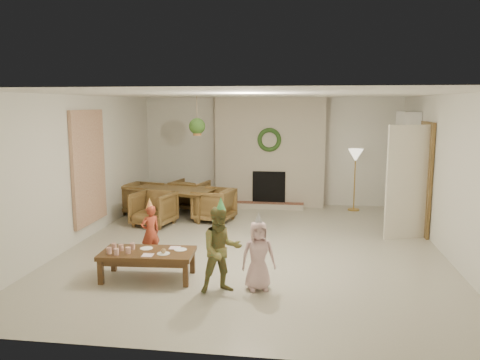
% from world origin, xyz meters
% --- Properties ---
extents(floor, '(7.00, 7.00, 0.00)m').
position_xyz_m(floor, '(0.00, 0.00, 0.00)').
color(floor, '#B7B29E').
rests_on(floor, ground).
extents(ceiling, '(7.00, 7.00, 0.00)m').
position_xyz_m(ceiling, '(0.00, 0.00, 2.50)').
color(ceiling, white).
rests_on(ceiling, wall_back).
extents(wall_back, '(7.00, 0.00, 7.00)m').
position_xyz_m(wall_back, '(0.00, 3.50, 1.25)').
color(wall_back, silver).
rests_on(wall_back, floor).
extents(wall_front, '(7.00, 0.00, 7.00)m').
position_xyz_m(wall_front, '(0.00, -3.50, 1.25)').
color(wall_front, silver).
rests_on(wall_front, floor).
extents(wall_left, '(0.00, 7.00, 7.00)m').
position_xyz_m(wall_left, '(-3.00, 0.00, 1.25)').
color(wall_left, silver).
rests_on(wall_left, floor).
extents(wall_right, '(0.00, 7.00, 7.00)m').
position_xyz_m(wall_right, '(3.00, 0.00, 1.25)').
color(wall_right, silver).
rests_on(wall_right, floor).
extents(fireplace_mass, '(2.50, 0.40, 2.50)m').
position_xyz_m(fireplace_mass, '(0.00, 3.30, 1.25)').
color(fireplace_mass, '#521519').
rests_on(fireplace_mass, floor).
extents(fireplace_hearth, '(1.60, 0.30, 0.12)m').
position_xyz_m(fireplace_hearth, '(0.00, 2.95, 0.06)').
color(fireplace_hearth, maroon).
rests_on(fireplace_hearth, floor).
extents(fireplace_firebox, '(0.75, 0.12, 0.75)m').
position_xyz_m(fireplace_firebox, '(0.00, 3.12, 0.45)').
color(fireplace_firebox, black).
rests_on(fireplace_firebox, floor).
extents(fireplace_wreath, '(0.54, 0.10, 0.54)m').
position_xyz_m(fireplace_wreath, '(0.00, 3.07, 1.55)').
color(fireplace_wreath, '#204218').
rests_on(fireplace_wreath, fireplace_mass).
extents(floor_lamp_base, '(0.26, 0.26, 0.03)m').
position_xyz_m(floor_lamp_base, '(1.91, 3.00, 0.01)').
color(floor_lamp_base, gold).
rests_on(floor_lamp_base, floor).
extents(floor_lamp_post, '(0.03, 0.03, 1.24)m').
position_xyz_m(floor_lamp_post, '(1.91, 3.00, 0.64)').
color(floor_lamp_post, gold).
rests_on(floor_lamp_post, floor).
extents(floor_lamp_shade, '(0.33, 0.33, 0.27)m').
position_xyz_m(floor_lamp_shade, '(1.91, 3.00, 1.24)').
color(floor_lamp_shade, beige).
rests_on(floor_lamp_shade, floor_lamp_post).
extents(bookshelf_carcass, '(0.30, 1.00, 2.20)m').
position_xyz_m(bookshelf_carcass, '(2.84, 2.30, 1.10)').
color(bookshelf_carcass, white).
rests_on(bookshelf_carcass, floor).
extents(bookshelf_shelf_a, '(0.30, 0.92, 0.03)m').
position_xyz_m(bookshelf_shelf_a, '(2.82, 2.30, 0.45)').
color(bookshelf_shelf_a, white).
rests_on(bookshelf_shelf_a, bookshelf_carcass).
extents(bookshelf_shelf_b, '(0.30, 0.92, 0.03)m').
position_xyz_m(bookshelf_shelf_b, '(2.82, 2.30, 0.85)').
color(bookshelf_shelf_b, white).
rests_on(bookshelf_shelf_b, bookshelf_carcass).
extents(bookshelf_shelf_c, '(0.30, 0.92, 0.03)m').
position_xyz_m(bookshelf_shelf_c, '(2.82, 2.30, 1.25)').
color(bookshelf_shelf_c, white).
rests_on(bookshelf_shelf_c, bookshelf_carcass).
extents(bookshelf_shelf_d, '(0.30, 0.92, 0.03)m').
position_xyz_m(bookshelf_shelf_d, '(2.82, 2.30, 1.65)').
color(bookshelf_shelf_d, white).
rests_on(bookshelf_shelf_d, bookshelf_carcass).
extents(books_row_lower, '(0.20, 0.40, 0.24)m').
position_xyz_m(books_row_lower, '(2.80, 2.15, 0.59)').
color(books_row_lower, maroon).
rests_on(books_row_lower, bookshelf_shelf_a).
extents(books_row_mid, '(0.20, 0.44, 0.24)m').
position_xyz_m(books_row_mid, '(2.80, 2.35, 0.99)').
color(books_row_mid, '#285B93').
rests_on(books_row_mid, bookshelf_shelf_b).
extents(books_row_upper, '(0.20, 0.36, 0.22)m').
position_xyz_m(books_row_upper, '(2.80, 2.20, 1.38)').
color(books_row_upper, '#A58223').
rests_on(books_row_upper, bookshelf_shelf_c).
extents(door_frame, '(0.05, 0.86, 2.04)m').
position_xyz_m(door_frame, '(2.96, 1.20, 1.02)').
color(door_frame, brown).
rests_on(door_frame, floor).
extents(door_leaf, '(0.77, 0.32, 2.00)m').
position_xyz_m(door_leaf, '(2.58, 0.82, 1.00)').
color(door_leaf, beige).
rests_on(door_leaf, floor).
extents(curtain_panel, '(0.06, 1.20, 2.00)m').
position_xyz_m(curtain_panel, '(-2.96, 0.20, 1.25)').
color(curtain_panel, beige).
rests_on(curtain_panel, wall_left).
extents(dining_table, '(1.91, 1.35, 0.61)m').
position_xyz_m(dining_table, '(-1.92, 1.82, 0.30)').
color(dining_table, brown).
rests_on(dining_table, floor).
extents(dining_chair_near, '(0.87, 0.89, 0.67)m').
position_xyz_m(dining_chair_near, '(-2.10, 1.09, 0.34)').
color(dining_chair_near, brown).
rests_on(dining_chair_near, floor).
extents(dining_chair_far, '(0.87, 0.89, 0.67)m').
position_xyz_m(dining_chair_far, '(-1.73, 2.56, 0.34)').
color(dining_chair_far, brown).
rests_on(dining_chair_far, floor).
extents(dining_chair_left, '(0.89, 0.87, 0.67)m').
position_xyz_m(dining_chair_left, '(-2.65, 2.00, 0.34)').
color(dining_chair_left, brown).
rests_on(dining_chair_left, floor).
extents(dining_chair_right, '(0.89, 0.87, 0.67)m').
position_xyz_m(dining_chair_right, '(-0.99, 1.60, 0.34)').
color(dining_chair_right, brown).
rests_on(dining_chair_right, floor).
extents(hanging_plant_cord, '(0.01, 0.01, 0.70)m').
position_xyz_m(hanging_plant_cord, '(-1.30, 1.50, 2.15)').
color(hanging_plant_cord, tan).
rests_on(hanging_plant_cord, ceiling).
extents(hanging_plant_pot, '(0.16, 0.16, 0.12)m').
position_xyz_m(hanging_plant_pot, '(-1.30, 1.50, 1.80)').
color(hanging_plant_pot, '#9B6232').
rests_on(hanging_plant_pot, hanging_plant_cord).
extents(hanging_plant_foliage, '(0.32, 0.32, 0.32)m').
position_xyz_m(hanging_plant_foliage, '(-1.30, 1.50, 1.92)').
color(hanging_plant_foliage, '#274A18').
rests_on(hanging_plant_foliage, hanging_plant_pot).
extents(coffee_table_top, '(1.28, 0.70, 0.06)m').
position_xyz_m(coffee_table_top, '(-1.28, -1.67, 0.35)').
color(coffee_table_top, '#50351A').
rests_on(coffee_table_top, floor).
extents(coffee_table_apron, '(1.18, 0.60, 0.08)m').
position_xyz_m(coffee_table_apron, '(-1.28, -1.67, 0.29)').
color(coffee_table_apron, '#50351A').
rests_on(coffee_table_apron, floor).
extents(coffee_leg_fl, '(0.07, 0.07, 0.33)m').
position_xyz_m(coffee_leg_fl, '(-1.82, -1.96, 0.16)').
color(coffee_leg_fl, '#50351A').
rests_on(coffee_leg_fl, floor).
extents(coffee_leg_fr, '(0.07, 0.07, 0.33)m').
position_xyz_m(coffee_leg_fr, '(-0.69, -1.89, 0.16)').
color(coffee_leg_fr, '#50351A').
rests_on(coffee_leg_fr, floor).
extents(coffee_leg_bl, '(0.07, 0.07, 0.33)m').
position_xyz_m(coffee_leg_bl, '(-1.86, -1.46, 0.16)').
color(coffee_leg_bl, '#50351A').
rests_on(coffee_leg_bl, floor).
extents(coffee_leg_br, '(0.07, 0.07, 0.33)m').
position_xyz_m(coffee_leg_br, '(-0.73, -1.38, 0.16)').
color(coffee_leg_br, '#50351A').
rests_on(coffee_leg_br, floor).
extents(cup_a, '(0.07, 0.07, 0.09)m').
position_xyz_m(cup_a, '(-1.75, -1.85, 0.43)').
color(cup_a, silver).
rests_on(cup_a, coffee_table_top).
extents(cup_b, '(0.07, 0.07, 0.09)m').
position_xyz_m(cup_b, '(-1.76, -1.66, 0.43)').
color(cup_b, silver).
rests_on(cup_b, coffee_table_top).
extents(cup_c, '(0.07, 0.07, 0.09)m').
position_xyz_m(cup_c, '(-1.63, -1.89, 0.43)').
color(cup_c, silver).
rests_on(cup_c, coffee_table_top).
extents(cup_d, '(0.07, 0.07, 0.09)m').
position_xyz_m(cup_d, '(-1.64, -1.70, 0.43)').
color(cup_d, silver).
rests_on(cup_d, coffee_table_top).
extents(cup_e, '(0.07, 0.07, 0.09)m').
position_xyz_m(cup_e, '(-1.50, -1.80, 0.43)').
color(cup_e, silver).
rests_on(cup_e, coffee_table_top).
extents(cup_f, '(0.07, 0.07, 0.09)m').
position_xyz_m(cup_f, '(-1.51, -1.61, 0.43)').
color(cup_f, silver).
rests_on(cup_f, coffee_table_top).
extents(plate_a, '(0.18, 0.18, 0.01)m').
position_xyz_m(plate_a, '(-1.33, -1.56, 0.39)').
color(plate_a, white).
rests_on(plate_a, coffee_table_top).
extents(plate_b, '(0.18, 0.18, 0.01)m').
position_xyz_m(plate_b, '(-1.03, -1.75, 0.39)').
color(plate_b, white).
rests_on(plate_b, coffee_table_top).
extents(plate_c, '(0.18, 0.18, 0.01)m').
position_xyz_m(plate_c, '(-0.85, -1.55, 0.39)').
color(plate_c, white).
rests_on(plate_c, coffee_table_top).
extents(food_scoop, '(0.07, 0.07, 0.07)m').
position_xyz_m(food_scoop, '(-1.03, -1.75, 0.42)').
color(food_scoop, tan).
rests_on(food_scoop, plate_b).
extents(napkin_left, '(0.15, 0.15, 0.01)m').
position_xyz_m(napkin_left, '(-1.22, -1.84, 0.39)').
color(napkin_left, '#FFBBD4').
rests_on(napkin_left, coffee_table_top).
extents(napkin_right, '(0.15, 0.15, 0.01)m').
position_xyz_m(napkin_right, '(-0.95, -1.48, 0.39)').
color(napkin_right, '#FFBBD4').
rests_on(napkin_right, coffee_table_top).
extents(child_red, '(0.36, 0.36, 0.84)m').
position_xyz_m(child_red, '(-1.50, -0.89, 0.42)').
color(child_red, '#9D3721').
rests_on(child_red, floor).
extents(party_hat_red, '(0.15, 0.15, 0.16)m').
position_xyz_m(party_hat_red, '(-1.50, -0.89, 0.88)').
color(party_hat_red, '#DBCB49').
rests_on(party_hat_red, child_red).
extents(child_plaid, '(0.65, 0.59, 1.09)m').
position_xyz_m(child_plaid, '(-0.21, -1.99, 0.55)').
color(child_plaid, '#9C612A').
rests_on(child_plaid, floor).
extents(party_hat_plaid, '(0.14, 0.14, 0.18)m').
position_xyz_m(party_hat_plaid, '(-0.21, -1.99, 1.13)').
color(party_hat_plaid, '#54C568').
rests_on(party_hat_plaid, child_plaid).
extents(child_pink, '(0.50, 0.40, 0.90)m').
position_xyz_m(child_pink, '(0.24, -1.85, 0.45)').
color(child_pink, beige).
rests_on(child_pink, floor).
extents(party_hat_pink, '(0.13, 0.13, 0.16)m').
position_xyz_m(party_hat_pink, '(0.24, -1.85, 0.93)').
color(party_hat_pink, '#ABAAB1').
rests_on(party_hat_pink, child_pink).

